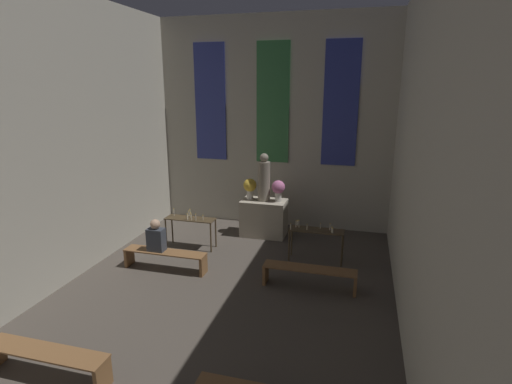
{
  "coord_description": "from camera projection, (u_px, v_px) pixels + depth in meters",
  "views": [
    {
      "loc": [
        2.4,
        1.1,
        3.9
      ],
      "look_at": [
        0.0,
        10.04,
        1.4
      ],
      "focal_mm": 28.0,
      "sensor_mm": 36.0,
      "label": 1
    }
  ],
  "objects": [
    {
      "name": "pew_back_left",
      "position": [
        165.0,
        256.0,
        8.61
      ],
      "size": [
        1.83,
        0.36,
        0.43
      ],
      "color": "brown",
      "rests_on": "ground_plane"
    },
    {
      "name": "candle_rack_right",
      "position": [
        316.0,
        234.0,
        8.96
      ],
      "size": [
        1.23,
        0.39,
        0.93
      ],
      "color": "#473823",
      "rests_on": "ground_plane"
    },
    {
      "name": "statue",
      "position": [
        264.0,
        179.0,
        10.29
      ],
      "size": [
        0.31,
        0.31,
        1.24
      ],
      "color": "gray",
      "rests_on": "altar"
    },
    {
      "name": "flower_vase_right",
      "position": [
        278.0,
        188.0,
        10.26
      ],
      "size": [
        0.34,
        0.34,
        0.56
      ],
      "color": "beige",
      "rests_on": "altar"
    },
    {
      "name": "wall_back",
      "position": [
        273.0,
        123.0,
        10.89
      ],
      "size": [
        6.63,
        0.16,
        5.68
      ],
      "color": "#B2AD9E",
      "rests_on": "ground_plane"
    },
    {
      "name": "candle_rack_left",
      "position": [
        190.0,
        222.0,
        9.73
      ],
      "size": [
        1.23,
        0.39,
        0.95
      ],
      "color": "#473823",
      "rests_on": "ground_plane"
    },
    {
      "name": "pew_second_left",
      "position": [
        46.0,
        358.0,
        5.41
      ],
      "size": [
        1.83,
        0.36,
        0.43
      ],
      "color": "brown",
      "rests_on": "ground_plane"
    },
    {
      "name": "person_seated",
      "position": [
        156.0,
        237.0,
        8.55
      ],
      "size": [
        0.36,
        0.24,
        0.71
      ],
      "color": "#383D47",
      "rests_on": "pew_back_left"
    },
    {
      "name": "pew_back_right",
      "position": [
        309.0,
        273.0,
        7.83
      ],
      "size": [
        1.83,
        0.36,
        0.43
      ],
      "color": "brown",
      "rests_on": "ground_plane"
    },
    {
      "name": "flower_vase_left",
      "position": [
        250.0,
        187.0,
        10.45
      ],
      "size": [
        0.34,
        0.34,
        0.56
      ],
      "color": "beige",
      "rests_on": "altar"
    },
    {
      "name": "wall_right",
      "position": [
        438.0,
        181.0,
        4.53
      ],
      "size": [
        0.12,
        12.03,
        5.68
      ],
      "color": "#B2AD9E",
      "rests_on": "ground_plane"
    },
    {
      "name": "altar",
      "position": [
        264.0,
        218.0,
        10.57
      ],
      "size": [
        1.17,
        0.71,
        0.96
      ],
      "color": "#ADA38E",
      "rests_on": "ground_plane"
    }
  ]
}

